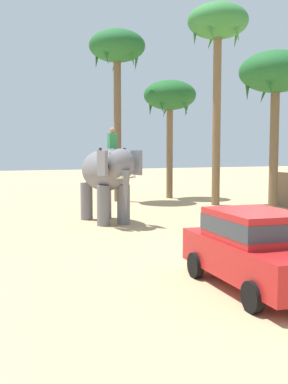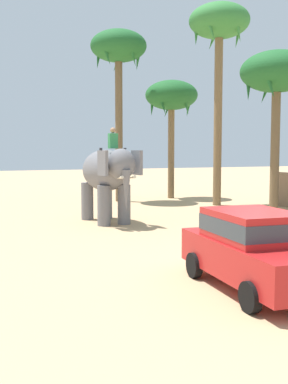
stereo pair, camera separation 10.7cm
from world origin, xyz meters
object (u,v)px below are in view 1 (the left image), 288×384
(palm_tree_behind_elephant, at_px, (117,52))
(palm_tree_far_back, at_px, (218,30))
(palm_tree_left_of_road, at_px, (276,76))
(car_sedan_foreground, at_px, (256,247))
(palm_tree_near_hut, at_px, (170,98))
(elephant_with_mahout, at_px, (107,175))

(palm_tree_behind_elephant, height_order, palm_tree_far_back, palm_tree_far_back)
(palm_tree_left_of_road, height_order, palm_tree_far_back, palm_tree_far_back)
(car_sedan_foreground, bearing_deg, palm_tree_left_of_road, 50.44)
(car_sedan_foreground, relative_size, palm_tree_left_of_road, 0.58)
(palm_tree_far_back, bearing_deg, palm_tree_left_of_road, -90.12)
(palm_tree_far_back, bearing_deg, palm_tree_near_hut, 98.85)
(palm_tree_behind_elephant, distance_m, palm_tree_near_hut, 4.32)
(elephant_with_mahout, distance_m, palm_tree_near_hut, 11.22)
(palm_tree_behind_elephant, bearing_deg, elephant_with_mahout, -112.71)
(palm_tree_behind_elephant, xyz_separation_m, palm_tree_far_back, (4.26, -3.85, 0.79))
(palm_tree_behind_elephant, xyz_separation_m, palm_tree_left_of_road, (4.25, -8.74, -2.29))
(elephant_with_mahout, height_order, palm_tree_left_of_road, palm_tree_left_of_road)
(palm_tree_behind_elephant, xyz_separation_m, palm_tree_near_hut, (3.58, 0.51, -2.37))
(palm_tree_near_hut, bearing_deg, palm_tree_far_back, -81.15)
(car_sedan_foreground, distance_m, palm_tree_near_hut, 20.02)
(palm_tree_near_hut, bearing_deg, palm_tree_left_of_road, -85.87)
(car_sedan_foreground, xyz_separation_m, palm_tree_left_of_road, (7.34, 8.89, 5.29))
(palm_tree_near_hut, xyz_separation_m, palm_tree_far_back, (0.68, -4.35, 3.16))
(elephant_with_mahout, xyz_separation_m, palm_tree_left_of_road, (7.37, -1.27, 4.23))
(palm_tree_behind_elephant, relative_size, palm_tree_left_of_road, 1.34)
(palm_tree_behind_elephant, bearing_deg, car_sedan_foreground, -99.96)
(palm_tree_behind_elephant, relative_size, palm_tree_near_hut, 1.35)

